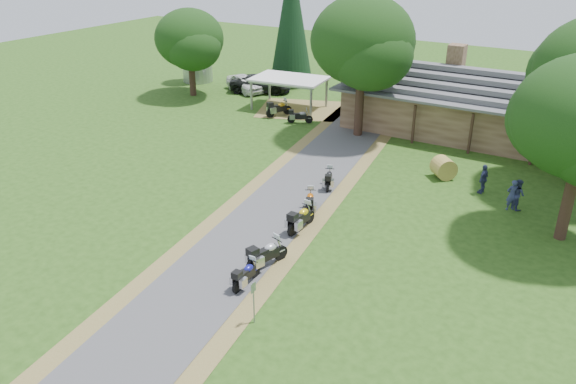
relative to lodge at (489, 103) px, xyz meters
The scene contains 23 objects.
ground 24.86m from the lodge, 104.04° to the right, with size 120.00×120.00×0.00m, color #254814.
driveway 21.17m from the lodge, 108.00° to the right, with size 46.00×46.00×0.00m, color #444446.
lodge is the anchor object (origin of this frame).
silo 28.94m from the lodge, behind, with size 2.97×2.97×6.03m, color gray.
carport 16.17m from the lodge, behind, with size 6.07×4.04×2.63m, color white, non-canonical shape.
car_white_sedan 22.53m from the lodge, behind, with size 5.99×2.53×2.00m, color white.
car_dark_suv 21.19m from the lodge, behind, with size 6.25×2.66×2.40m, color black.
motorcycle_row_a 25.64m from the lodge, 99.06° to the right, with size 1.70×0.55×1.16m, color navy, non-canonical shape.
motorcycle_row_b 23.97m from the lodge, 99.81° to the right, with size 2.07×0.68×1.42m, color #B0B2B9, non-canonical shape.
motorcycle_row_c 20.32m from the lodge, 102.74° to the right, with size 2.05×0.67×1.40m, color yellow, non-canonical shape.
motorcycle_row_d 18.57m from the lodge, 105.83° to the right, with size 1.88×0.61×1.28m, color #C35809, non-canonical shape.
motorcycle_row_e 15.55m from the lodge, 111.46° to the right, with size 1.75×0.57×1.19m, color black, non-canonical shape.
motorcycle_carport_a 16.18m from the lodge, 166.03° to the right, with size 2.09×0.68×1.43m, color orange, non-canonical shape.
motorcycle_carport_b 14.10m from the lodge, 160.70° to the right, with size 1.78×0.58×1.22m, color slate, non-canonical shape.
person_a 12.74m from the lodge, 70.56° to the right, with size 0.59×0.42×2.06m, color navy.
person_b 12.56m from the lodge, 69.15° to the right, with size 0.58×0.41×2.03m, color navy.
person_c 10.87m from the lodge, 77.37° to the right, with size 0.59×0.42×2.06m, color navy.
hay_bale 9.68m from the lodge, 91.50° to the right, with size 1.31×1.31×1.20m, color #A1843B.
sign_post 27.36m from the lodge, 94.84° to the right, with size 0.33×0.06×1.85m, color gray, non-canonical shape.
oak_lodge_left 9.97m from the lodge, 148.56° to the right, with size 7.28×7.28×11.21m, color black, non-canonical shape.
oak_silo 26.01m from the lodge, behind, with size 6.13×6.13×8.34m, color black, non-canonical shape.
cedar_near 10.51m from the lodge, 163.05° to the left, with size 3.55×3.55×11.49m, color black.
cedar_far 21.17m from the lodge, 164.43° to the left, with size 3.93×3.93×12.56m, color black.
Camera 1 is at (13.89, -17.68, 13.83)m, focal length 35.00 mm.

